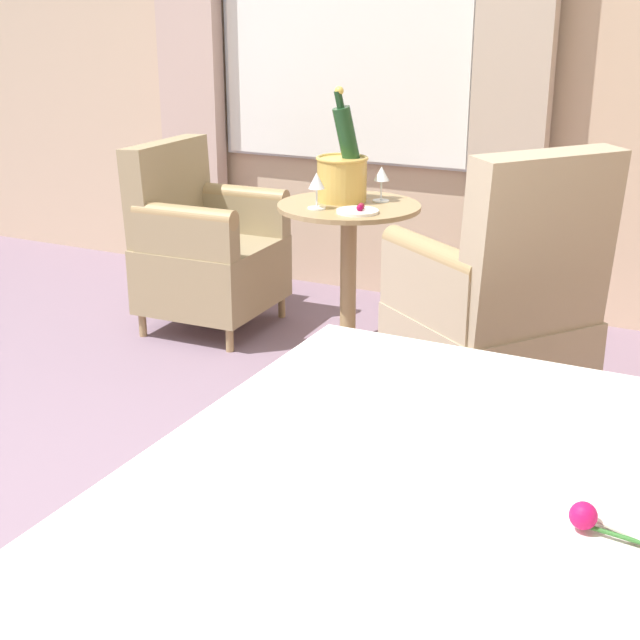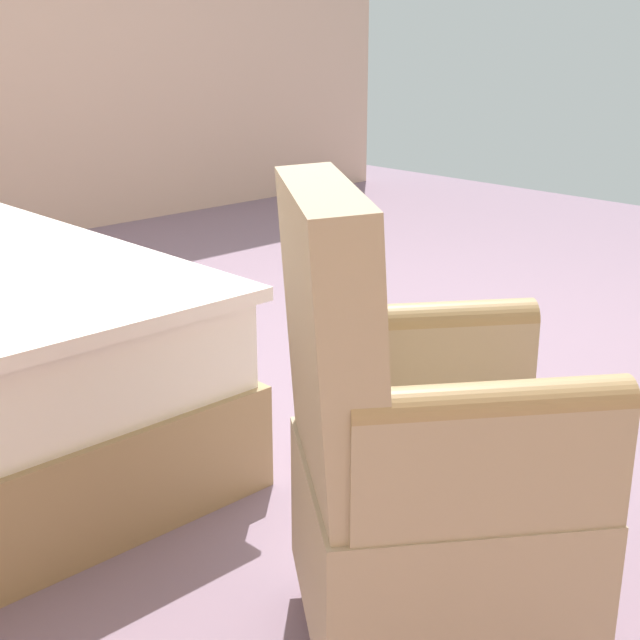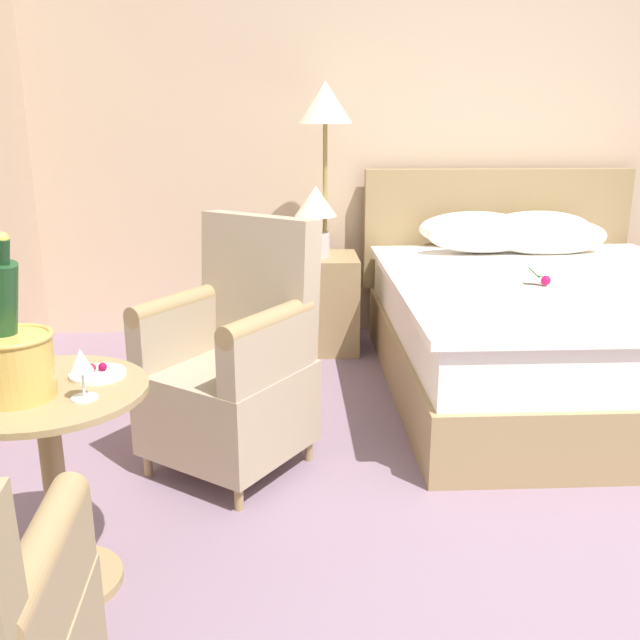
{
  "view_description": "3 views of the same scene",
  "coord_description": "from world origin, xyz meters",
  "px_view_note": "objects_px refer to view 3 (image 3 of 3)",
  "views": [
    {
      "loc": [
        1.41,
        1.99,
        1.47
      ],
      "look_at": [
        -0.59,
        0.99,
        0.68
      ],
      "focal_mm": 50.0,
      "sensor_mm": 36.0,
      "label": 1
    },
    {
      "loc": [
        -2.51,
        2.53,
        1.34
      ],
      "look_at": [
        -0.84,
        0.92,
        0.56
      ],
      "focal_mm": 50.0,
      "sensor_mm": 36.0,
      "label": 2
    },
    {
      "loc": [
        -1.24,
        -1.56,
        1.48
      ],
      "look_at": [
        -1.11,
        1.05,
        0.7
      ],
      "focal_mm": 40.0,
      "sensor_mm": 36.0,
      "label": 3
    }
  ],
  "objects_px": {
    "side_table_round": "(53,467)",
    "wine_glass_near_bucket": "(81,364)",
    "bed": "(543,323)",
    "floor_lamp_brass": "(325,130)",
    "wine_glass_near_edge": "(13,345)",
    "bedside_lamp": "(316,213)",
    "armchair_by_window": "(234,369)",
    "nightstand": "(316,303)",
    "snack_plate": "(98,373)",
    "champagne_bucket": "(13,354)"
  },
  "relations": [
    {
      "from": "champagne_bucket",
      "to": "nightstand",
      "type": "bearing_deg",
      "value": 68.09
    },
    {
      "from": "side_table_round",
      "to": "armchair_by_window",
      "type": "xyz_separation_m",
      "value": [
        0.5,
        0.8,
        0.01
      ]
    },
    {
      "from": "nightstand",
      "to": "armchair_by_window",
      "type": "relative_size",
      "value": 0.57
    },
    {
      "from": "wine_glass_near_edge",
      "to": "armchair_by_window",
      "type": "height_order",
      "value": "armchair_by_window"
    },
    {
      "from": "bedside_lamp",
      "to": "side_table_round",
      "type": "height_order",
      "value": "bedside_lamp"
    },
    {
      "from": "bed",
      "to": "wine_glass_near_bucket",
      "type": "height_order",
      "value": "bed"
    },
    {
      "from": "wine_glass_near_bucket",
      "to": "wine_glass_near_edge",
      "type": "relative_size",
      "value": 1.0
    },
    {
      "from": "bed",
      "to": "wine_glass_near_bucket",
      "type": "distance_m",
      "value": 2.66
    },
    {
      "from": "side_table_round",
      "to": "champagne_bucket",
      "type": "bearing_deg",
      "value": -133.52
    },
    {
      "from": "bedside_lamp",
      "to": "champagne_bucket",
      "type": "distance_m",
      "value": 2.57
    },
    {
      "from": "floor_lamp_brass",
      "to": "snack_plate",
      "type": "height_order",
      "value": "floor_lamp_brass"
    },
    {
      "from": "bed",
      "to": "floor_lamp_brass",
      "type": "relative_size",
      "value": 1.32
    },
    {
      "from": "side_table_round",
      "to": "bedside_lamp",
      "type": "bearing_deg",
      "value": 68.73
    },
    {
      "from": "side_table_round",
      "to": "snack_plate",
      "type": "height_order",
      "value": "snack_plate"
    },
    {
      "from": "bedside_lamp",
      "to": "wine_glass_near_edge",
      "type": "xyz_separation_m",
      "value": [
        -1.02,
        -2.23,
        -0.08
      ]
    },
    {
      "from": "snack_plate",
      "to": "side_table_round",
      "type": "bearing_deg",
      "value": -142.86
    },
    {
      "from": "side_table_round",
      "to": "armchair_by_window",
      "type": "relative_size",
      "value": 0.64
    },
    {
      "from": "bed",
      "to": "wine_glass_near_bucket",
      "type": "relative_size",
      "value": 14.34
    },
    {
      "from": "wine_glass_near_edge",
      "to": "wine_glass_near_bucket",
      "type": "bearing_deg",
      "value": -35.29
    },
    {
      "from": "champagne_bucket",
      "to": "bed",
      "type": "bearing_deg",
      "value": 38.17
    },
    {
      "from": "floor_lamp_brass",
      "to": "side_table_round",
      "type": "relative_size",
      "value": 2.4
    },
    {
      "from": "bed",
      "to": "armchair_by_window",
      "type": "xyz_separation_m",
      "value": [
        -1.62,
        -0.85,
        0.08
      ]
    },
    {
      "from": "bed",
      "to": "armchair_by_window",
      "type": "distance_m",
      "value": 1.83
    },
    {
      "from": "wine_glass_near_bucket",
      "to": "armchair_by_window",
      "type": "xyz_separation_m",
      "value": [
        0.36,
        0.88,
        -0.35
      ]
    },
    {
      "from": "nightstand",
      "to": "armchair_by_window",
      "type": "xyz_separation_m",
      "value": [
        -0.41,
        -1.53,
        0.13
      ]
    },
    {
      "from": "wine_glass_near_bucket",
      "to": "bed",
      "type": "bearing_deg",
      "value": 41.24
    },
    {
      "from": "floor_lamp_brass",
      "to": "armchair_by_window",
      "type": "height_order",
      "value": "floor_lamp_brass"
    },
    {
      "from": "nightstand",
      "to": "wine_glass_near_edge",
      "type": "relative_size",
      "value": 4.0
    },
    {
      "from": "side_table_round",
      "to": "champagne_bucket",
      "type": "distance_m",
      "value": 0.4
    },
    {
      "from": "side_table_round",
      "to": "armchair_by_window",
      "type": "distance_m",
      "value": 0.94
    },
    {
      "from": "nightstand",
      "to": "champagne_bucket",
      "type": "height_order",
      "value": "champagne_bucket"
    },
    {
      "from": "side_table_round",
      "to": "snack_plate",
      "type": "bearing_deg",
      "value": 37.14
    },
    {
      "from": "wine_glass_near_bucket",
      "to": "armchair_by_window",
      "type": "height_order",
      "value": "armchair_by_window"
    },
    {
      "from": "armchair_by_window",
      "to": "snack_plate",
      "type": "bearing_deg",
      "value": -117.49
    },
    {
      "from": "champagne_bucket",
      "to": "floor_lamp_brass",
      "type": "bearing_deg",
      "value": 67.1
    },
    {
      "from": "floor_lamp_brass",
      "to": "champagne_bucket",
      "type": "bearing_deg",
      "value": -112.9
    },
    {
      "from": "bedside_lamp",
      "to": "wine_glass_near_bucket",
      "type": "xyz_separation_m",
      "value": [
        -0.76,
        -2.41,
        -0.08
      ]
    },
    {
      "from": "floor_lamp_brass",
      "to": "armchair_by_window",
      "type": "xyz_separation_m",
      "value": [
        -0.47,
        -1.55,
        -0.92
      ]
    },
    {
      "from": "side_table_round",
      "to": "wine_glass_near_bucket",
      "type": "relative_size",
      "value": 4.52
    },
    {
      "from": "armchair_by_window",
      "to": "champagne_bucket",
      "type": "bearing_deg",
      "value": -122.74
    },
    {
      "from": "bedside_lamp",
      "to": "floor_lamp_brass",
      "type": "relative_size",
      "value": 0.26
    },
    {
      "from": "bed",
      "to": "wine_glass_near_bucket",
      "type": "bearing_deg",
      "value": -138.76
    },
    {
      "from": "bed",
      "to": "nightstand",
      "type": "distance_m",
      "value": 1.39
    },
    {
      "from": "floor_lamp_brass",
      "to": "snack_plate",
      "type": "relative_size",
      "value": 9.49
    },
    {
      "from": "champagne_bucket",
      "to": "wine_glass_near_edge",
      "type": "relative_size",
      "value": 3.19
    },
    {
      "from": "champagne_bucket",
      "to": "wine_glass_near_edge",
      "type": "distance_m",
      "value": 0.17
    },
    {
      "from": "side_table_round",
      "to": "wine_glass_near_bucket",
      "type": "xyz_separation_m",
      "value": [
        0.14,
        -0.08,
        0.36
      ]
    },
    {
      "from": "bed",
      "to": "snack_plate",
      "type": "xyz_separation_m",
      "value": [
        -1.98,
        -1.55,
        0.33
      ]
    },
    {
      "from": "floor_lamp_brass",
      "to": "champagne_bucket",
      "type": "distance_m",
      "value": 2.67
    },
    {
      "from": "wine_glass_near_edge",
      "to": "armchair_by_window",
      "type": "distance_m",
      "value": 0.99
    }
  ]
}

